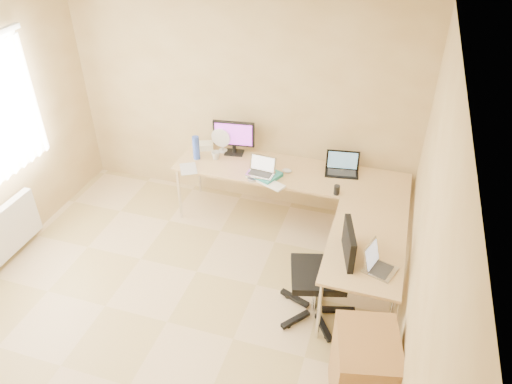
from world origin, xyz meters
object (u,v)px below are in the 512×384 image
(cabinet, at_px, (363,374))
(desk_fan, at_px, (223,140))
(desk_main, at_px, (289,198))
(laptop_return, at_px, (381,262))
(laptop_black, at_px, (343,164))
(office_chair, at_px, (318,275))
(water_bottle, at_px, (196,148))
(mug, at_px, (216,155))
(desk_return, at_px, (362,272))
(monitor, at_px, (234,138))
(keyboard, at_px, (265,181))
(laptop_center, at_px, (261,167))

(cabinet, bearing_deg, desk_fan, 118.37)
(desk_main, distance_m, laptop_return, 1.81)
(laptop_black, bearing_deg, office_chair, -97.04)
(water_bottle, height_order, desk_fan, desk_fan)
(laptop_black, distance_m, mug, 1.47)
(desk_fan, bearing_deg, laptop_black, 1.49)
(office_chair, bearing_deg, laptop_black, 76.16)
(laptop_black, bearing_deg, mug, 176.64)
(desk_return, bearing_deg, monitor, 145.09)
(monitor, distance_m, water_bottle, 0.46)
(cabinet, bearing_deg, laptop_black, 91.53)
(keyboard, distance_m, mug, 0.76)
(monitor, relative_size, cabinet, 0.62)
(keyboard, bearing_deg, desk_fan, 167.55)
(desk_return, height_order, keyboard, keyboard)
(keyboard, xyz_separation_m, mug, (-0.70, 0.30, 0.04))
(monitor, height_order, office_chair, monitor)
(desk_main, xyz_separation_m, desk_fan, (-0.89, 0.20, 0.51))
(keyboard, bearing_deg, laptop_center, 162.65)
(desk_return, relative_size, mug, 12.58)
(laptop_center, distance_m, office_chair, 1.44)
(desk_main, height_order, keyboard, keyboard)
(desk_main, bearing_deg, laptop_black, 13.33)
(laptop_black, xyz_separation_m, water_bottle, (-1.69, -0.18, 0.03))
(laptop_black, bearing_deg, desk_return, -78.33)
(laptop_black, height_order, water_bottle, water_bottle)
(desk_main, distance_m, laptop_center, 0.63)
(desk_main, relative_size, keyboard, 5.62)
(desk_return, height_order, laptop_center, laptop_center)
(mug, bearing_deg, water_bottle, -166.57)
(desk_return, bearing_deg, laptop_return, -65.98)
(laptop_return, bearing_deg, cabinet, -161.38)
(desk_fan, bearing_deg, mug, -90.45)
(laptop_return, distance_m, office_chair, 0.62)
(monitor, height_order, laptop_black, monitor)
(office_chair, bearing_deg, mug, 123.59)
(laptop_return, xyz_separation_m, office_chair, (-0.53, 0.03, -0.33))
(laptop_black, bearing_deg, cabinet, -84.42)
(water_bottle, xyz_separation_m, cabinet, (2.25, -2.09, -0.51))
(keyboard, xyz_separation_m, cabinet, (1.33, -1.84, -0.38))
(desk_fan, height_order, laptop_return, desk_fan)
(office_chair, bearing_deg, water_bottle, 128.58)
(desk_main, bearing_deg, cabinet, -62.22)
(cabinet, bearing_deg, laptop_return, 77.59)
(desk_fan, xyz_separation_m, laptop_return, (2.01, -1.54, -0.05))
(laptop_center, bearing_deg, keyboard, -36.43)
(laptop_return, bearing_deg, desk_return, 42.64)
(desk_fan, relative_size, laptop_return, 1.01)
(cabinet, bearing_deg, monitor, 116.26)
(monitor, xyz_separation_m, office_chair, (1.34, -1.51, -0.44))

